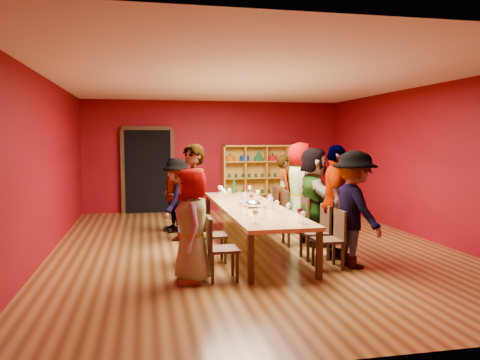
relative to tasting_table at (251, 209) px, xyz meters
name	(u,v)px	position (x,y,z in m)	size (l,w,h in m)	color
room_shell	(251,165)	(0.00, 0.00, 0.80)	(7.10, 9.10, 3.04)	#4D2F14
tasting_table	(251,209)	(0.00, 0.00, 0.00)	(1.10, 4.50, 0.75)	tan
doorway	(148,171)	(-1.80, 4.43, 0.42)	(1.40, 0.17, 2.30)	black
shelving_unit	(265,174)	(1.40, 4.32, 0.28)	(2.40, 0.40, 1.80)	gold
chair_person_left_0	(217,245)	(-0.91, -1.91, -0.20)	(0.42, 0.42, 0.89)	black
person_left_0	(192,225)	(-1.26, -1.91, 0.08)	(0.76, 0.42, 1.56)	#617EC7
chair_person_left_1	(208,232)	(-0.91, -0.94, -0.20)	(0.42, 0.42, 0.89)	black
person_left_1	(193,204)	(-1.15, -0.94, 0.24)	(0.69, 0.50, 1.89)	#CB888F
chair_person_left_3	(196,214)	(-0.91, 0.82, -0.20)	(0.42, 0.42, 0.89)	black
person_left_3	(178,199)	(-1.26, 0.82, 0.10)	(1.03, 0.42, 1.59)	#535359
chair_person_left_4	(192,208)	(-0.91, 1.69, -0.20)	(0.42, 0.42, 0.89)	black
person_left_4	(173,195)	(-1.30, 1.69, 0.08)	(0.92, 0.42, 1.56)	pink
chair_person_right_0	(333,236)	(0.91, -1.65, -0.20)	(0.42, 0.42, 0.89)	black
person_right_0	(354,209)	(1.25, -1.65, 0.20)	(1.16, 0.48, 1.79)	white
chair_person_right_1	(319,229)	(0.91, -1.08, -0.20)	(0.42, 0.42, 0.89)	black
person_right_1	(336,202)	(1.19, -1.08, 0.24)	(1.10, 0.50, 1.87)	#5A79B9
chair_person_right_2	(299,218)	(0.91, -0.06, -0.20)	(0.42, 0.42, 0.89)	black
person_right_2	(314,196)	(1.19, -0.06, 0.21)	(1.68, 0.48, 1.81)	white
chair_person_right_3	(281,209)	(0.91, 1.15, -0.20)	(0.42, 0.42, 0.89)	black
person_right_3	(300,187)	(1.33, 1.15, 0.25)	(0.93, 0.51, 1.90)	#4F5055
chair_person_right_4	(271,204)	(0.91, 1.94, -0.20)	(0.42, 0.42, 0.89)	black
person_right_4	(284,190)	(1.23, 1.94, 0.10)	(0.59, 0.43, 1.61)	#D48E90
wine_glass_0	(223,191)	(-0.33, 1.02, 0.21)	(0.09, 0.09, 0.22)	white
wine_glass_1	(250,188)	(0.36, 1.67, 0.19)	(0.08, 0.08, 0.20)	white
wine_glass_2	(265,207)	(-0.05, -1.24, 0.20)	(0.08, 0.08, 0.21)	white
wine_glass_3	(277,203)	(0.29, -0.73, 0.19)	(0.08, 0.08, 0.19)	white
wine_glass_4	(246,207)	(-0.30, -1.01, 0.19)	(0.08, 0.08, 0.19)	white
wine_glass_5	(288,206)	(0.38, -1.08, 0.19)	(0.08, 0.08, 0.19)	white
wine_glass_6	(221,188)	(-0.27, 1.73, 0.20)	(0.08, 0.08, 0.21)	white
wine_glass_7	(255,213)	(-0.33, -1.75, 0.21)	(0.09, 0.09, 0.21)	white
wine_glass_8	(245,187)	(0.31, 1.89, 0.19)	(0.08, 0.08, 0.19)	white
wine_glass_9	(225,194)	(-0.35, 0.74, 0.20)	(0.08, 0.08, 0.21)	white
wine_glass_10	(256,192)	(0.31, 0.89, 0.20)	(0.08, 0.08, 0.20)	white
wine_glass_11	(219,188)	(-0.26, 1.96, 0.19)	(0.08, 0.08, 0.19)	white
wine_glass_12	(303,215)	(0.33, -1.93, 0.19)	(0.08, 0.08, 0.19)	white
wine_glass_13	(258,193)	(0.31, 0.74, 0.20)	(0.08, 0.08, 0.21)	white
wine_glass_14	(251,197)	(0.09, 0.33, 0.18)	(0.07, 0.07, 0.18)	white
wine_glass_15	(268,198)	(0.36, 0.09, 0.18)	(0.07, 0.07, 0.18)	white
wine_glass_16	(242,204)	(-0.32, -0.76, 0.20)	(0.08, 0.08, 0.21)	white
wine_glass_17	(229,191)	(-0.16, 1.29, 0.19)	(0.08, 0.08, 0.19)	white
wine_glass_18	(300,211)	(0.33, -1.78, 0.21)	(0.09, 0.09, 0.22)	white
spittoon_bowl	(253,204)	(-0.01, -0.23, 0.12)	(0.28, 0.28, 0.15)	silver
carafe_a	(245,200)	(-0.11, 0.00, 0.16)	(0.12, 0.12, 0.25)	white
carafe_b	(270,203)	(0.26, -0.43, 0.16)	(0.12, 0.12, 0.24)	white
wine_bottle	(234,188)	(0.07, 1.97, 0.18)	(0.11, 0.11, 0.35)	#14371A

